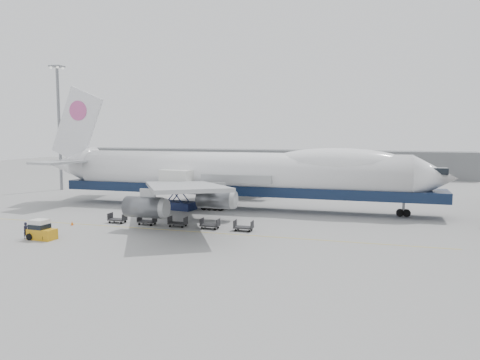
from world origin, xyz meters
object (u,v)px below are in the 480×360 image
(airliner, at_px, (240,173))
(baggage_tug, at_px, (41,231))
(catering_truck, at_px, (178,187))
(ground_worker, at_px, (26,230))

(airliner, distance_m, baggage_tug, 31.25)
(catering_truck, relative_size, baggage_tug, 1.95)
(airliner, bearing_deg, baggage_tug, -120.18)
(catering_truck, xyz_separation_m, ground_worker, (-8.18, -23.44, -2.51))
(airliner, bearing_deg, catering_truck, -159.30)
(catering_truck, bearing_deg, ground_worker, -100.31)
(catering_truck, xyz_separation_m, baggage_tug, (-6.32, -23.23, -2.46))
(catering_truck, height_order, ground_worker, catering_truck)
(ground_worker, bearing_deg, airliner, -19.04)
(catering_truck, relative_size, ground_worker, 3.27)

